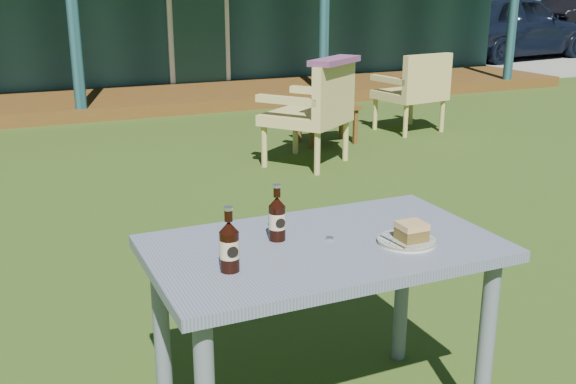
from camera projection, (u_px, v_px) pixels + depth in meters
name	position (u px, v px, depth m)	size (l,w,h in m)	color
ground	(198.00, 266.00, 3.93)	(80.00, 80.00, 0.00)	#334916
gravel_strip	(532.00, 57.00, 15.44)	(9.00, 6.00, 0.02)	gray
car_near	(509.00, 26.00, 14.82)	(1.70, 4.23, 1.44)	black
cafe_table	(323.00, 270.00, 2.35)	(1.20, 0.70, 0.72)	slate
plate	(407.00, 241.00, 2.32)	(0.20, 0.20, 0.01)	silver
cake_slice	(412.00, 231.00, 2.31)	(0.09, 0.09, 0.06)	#53421A
fork	(392.00, 242.00, 2.29)	(0.01, 0.14, 0.00)	silver
cola_bottle_near	(277.00, 218.00, 2.33)	(0.06, 0.06, 0.20)	black
cola_bottle_far	(229.00, 246.00, 2.07)	(0.06, 0.06, 0.21)	black
bottle_cap	(330.00, 238.00, 2.35)	(0.03, 0.03, 0.01)	silver
armchair_left	(315.00, 108.00, 6.02)	(0.93, 0.92, 0.93)	tan
armchair_right	(415.00, 88.00, 7.42)	(0.73, 0.70, 0.87)	tan
floral_throw	(335.00, 61.00, 5.80)	(0.64, 0.21, 0.05)	#6D385F
side_table	(327.00, 111.00, 6.92)	(0.60, 0.40, 0.40)	#573715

